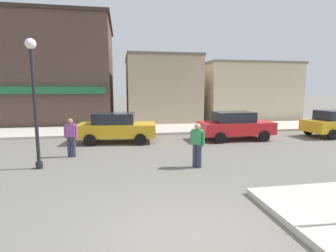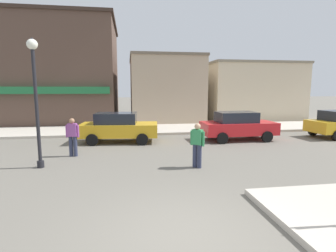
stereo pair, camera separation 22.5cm
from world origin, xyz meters
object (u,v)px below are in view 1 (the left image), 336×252
(parked_car_second, at_px, (235,125))
(parked_car_nearest, at_px, (116,127))
(pedestrian_crossing_far, at_px, (197,144))
(lamp_post, at_px, (33,85))
(pedestrian_crossing_near, at_px, (71,136))

(parked_car_second, bearing_deg, parked_car_nearest, 176.38)
(parked_car_nearest, xyz_separation_m, parked_car_second, (6.46, -0.41, 0.00))
(parked_car_nearest, relative_size, pedestrian_crossing_far, 2.58)
(parked_car_nearest, xyz_separation_m, pedestrian_crossing_far, (2.94, -5.01, 0.06))
(parked_car_second, distance_m, pedestrian_crossing_far, 5.79)
(lamp_post, distance_m, parked_car_nearest, 5.38)
(parked_car_second, relative_size, pedestrian_crossing_near, 2.50)
(lamp_post, xyz_separation_m, pedestrian_crossing_near, (0.85, 1.47, -2.09))
(parked_car_nearest, relative_size, parked_car_second, 1.03)
(lamp_post, relative_size, pedestrian_crossing_far, 2.82)
(parked_car_second, distance_m, pedestrian_crossing_near, 8.56)
(pedestrian_crossing_far, bearing_deg, parked_car_nearest, 120.40)
(lamp_post, height_order, parked_car_second, lamp_post)
(pedestrian_crossing_near, xyz_separation_m, pedestrian_crossing_far, (4.73, -2.32, 0.00))
(pedestrian_crossing_near, distance_m, pedestrian_crossing_far, 5.27)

